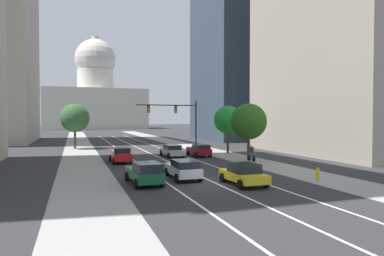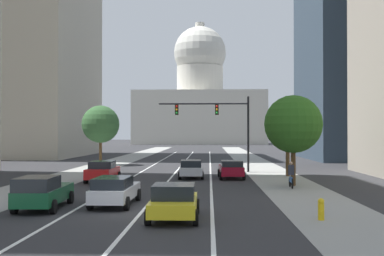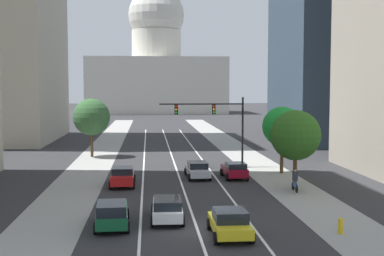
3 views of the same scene
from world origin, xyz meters
The scene contains 19 objects.
ground_plane centered at (0.00, 40.00, 0.00)m, with size 400.00×400.00×0.00m, color #2B2B2D.
sidewalk_left centered at (-8.53, 35.00, 0.01)m, with size 4.31×130.00×0.01m, color gray.
sidewalk_right centered at (8.53, 35.00, 0.01)m, with size 4.31×130.00×0.01m, color gray.
lane_stripe_left centered at (-3.19, 25.00, 0.01)m, with size 0.16×90.00×0.01m, color white.
lane_stripe_center centered at (0.00, 25.00, 0.01)m, with size 0.16×90.00×0.01m, color white.
lane_stripe_right centered at (3.19, 25.00, 0.01)m, with size 0.16×90.00×0.01m, color white.
capitol_building centered at (0.00, 136.61, 14.40)m, with size 42.63×23.74×40.60m.
car_white centered at (-1.60, 2.37, 0.77)m, with size 2.02×4.61×1.45m.
car_green centered at (-4.77, 1.09, 0.82)m, with size 2.13×4.65×1.60m.
car_yellow centered at (1.59, -1.19, 0.75)m, with size 2.10×4.12×1.46m.
car_silver centered at (1.60, 16.98, 0.74)m, with size 2.11×4.73×1.42m.
car_crimson centered at (4.79, 16.40, 0.76)m, with size 2.06×4.12×1.46m.
car_red centered at (-4.78, 13.73, 0.79)m, with size 2.04×4.46×1.54m.
traffic_signal_mast centered at (4.07, 22.92, 4.94)m, with size 8.39×0.39×6.98m.
fire_hydrant centered at (7.65, -1.23, 0.46)m, with size 0.26×0.35×0.91m.
cyclist centered at (8.40, 10.19, 0.85)m, with size 0.37×1.70×1.72m.
street_tree_mid_right centered at (8.80, 11.62, 4.19)m, with size 3.96×3.96×6.18m.
street_tree_near_left centered at (-9.16, 31.87, 4.58)m, with size 4.22×4.22×6.71m.
street_tree_far_right centered at (9.60, 18.78, 4.33)m, with size 3.68×3.68×6.19m.
Camera 3 is at (-2.69, -28.05, 7.90)m, focal length 48.62 mm.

